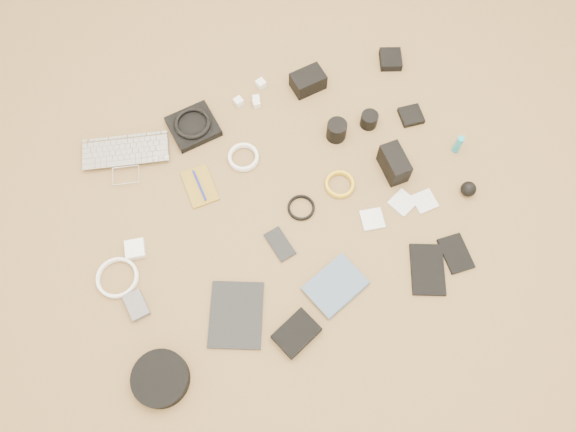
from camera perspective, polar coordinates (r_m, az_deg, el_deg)
name	(u,v)px	position (r m, az deg, el deg)	size (l,w,h in m)	color
laptop	(126,162)	(2.17, -16.11, 5.24)	(0.32, 0.22, 0.03)	#B8B8BD
headphone_pouch	(193,126)	(2.19, -9.59, 8.96)	(0.17, 0.16, 0.03)	black
headphones	(192,123)	(2.17, -9.69, 9.29)	(0.14, 0.14, 0.02)	black
charger_a	(238,102)	(2.23, -5.06, 11.49)	(0.03, 0.03, 0.03)	white
charger_b	(256,104)	(2.22, -3.22, 11.34)	(0.03, 0.03, 0.03)	white
charger_c	(261,84)	(2.27, -2.78, 13.26)	(0.03, 0.03, 0.03)	white
charger_d	(256,99)	(2.23, -3.24, 11.76)	(0.03, 0.03, 0.03)	white
dslr_camera	(308,81)	(2.25, 2.04, 13.54)	(0.12, 0.09, 0.07)	black
lens_pouch	(391,59)	(2.37, 10.38, 15.39)	(0.08, 0.09, 0.03)	black
notebook_olive	(200,186)	(2.07, -8.96, 3.01)	(0.10, 0.16, 0.01)	olive
pen_blue	(199,185)	(2.06, -8.99, 3.11)	(0.01, 0.01, 0.13)	#131B9C
cable_white_a	(244,158)	(2.10, -4.54, 5.88)	(0.12, 0.12, 0.01)	white
lens_a	(337,130)	(2.13, 4.96, 8.66)	(0.07, 0.07, 0.08)	black
lens_b	(369,120)	(2.18, 8.24, 9.65)	(0.06, 0.06, 0.06)	black
card_reader	(411,116)	(2.24, 12.39, 9.93)	(0.08, 0.08, 0.02)	black
power_brick	(135,249)	(2.01, -15.26, -3.28)	(0.07, 0.07, 0.03)	white
cable_white_b	(118,278)	(2.01, -16.90, -6.06)	(0.14, 0.14, 0.01)	white
cable_black	(301,208)	(2.01, 1.34, 0.81)	(0.10, 0.10, 0.01)	black
cable_yellow	(340,185)	(2.06, 5.26, 3.15)	(0.11, 0.11, 0.01)	gold
flash	(394,164)	(2.07, 10.73, 5.25)	(0.07, 0.13, 0.10)	black
lens_cleaner	(458,144)	(2.18, 16.89, 6.97)	(0.03, 0.03, 0.09)	teal
battery_charger	(137,305)	(1.95, -15.13, -8.76)	(0.06, 0.09, 0.03)	#58585D
tablet	(236,315)	(1.90, -5.29, -9.95)	(0.17, 0.23, 0.01)	black
phone	(280,244)	(1.96, -0.84, -2.88)	(0.06, 0.12, 0.01)	black
filter_case_left	(372,219)	(2.01, 8.56, -0.33)	(0.08, 0.08, 0.01)	silver
filter_case_mid	(403,203)	(2.06, 11.56, 1.32)	(0.08, 0.08, 0.01)	silver
filter_case_right	(424,201)	(2.08, 13.69, 1.45)	(0.08, 0.08, 0.01)	silver
air_blower	(468,189)	(2.12, 17.86, 2.63)	(0.06, 0.06, 0.06)	black
headphone_case	(161,379)	(1.88, -12.82, -15.81)	(0.18, 0.18, 0.05)	black
drive_case	(296,333)	(1.86, 0.86, -11.83)	(0.14, 0.10, 0.03)	black
paperback	(350,301)	(1.91, 6.31, -8.60)	(0.14, 0.19, 0.02)	#40546C
notebook_black_a	(427,269)	(1.99, 13.98, -5.29)	(0.11, 0.18, 0.01)	black
notebook_black_b	(456,253)	(2.03, 16.68, -3.67)	(0.09, 0.13, 0.01)	black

